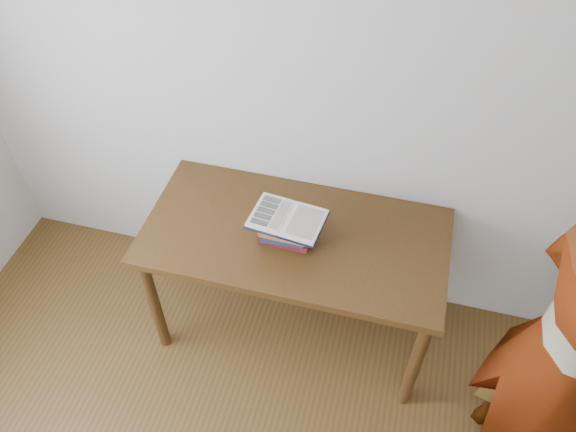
# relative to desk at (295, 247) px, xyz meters

# --- Properties ---
(room_shell) EXTENTS (3.54, 3.54, 2.62)m
(room_shell) POSITION_rel_desk_xyz_m (-0.20, -1.37, 0.94)
(room_shell) COLOR #B4B1AB
(room_shell) RESTS_ON ground
(desk) EXTENTS (1.46, 0.73, 0.78)m
(desk) POSITION_rel_desk_xyz_m (0.00, 0.00, 0.00)
(desk) COLOR #482C12
(desk) RESTS_ON ground
(book_stack) EXTENTS (0.25, 0.17, 0.16)m
(book_stack) POSITION_rel_desk_xyz_m (-0.04, -0.04, 0.18)
(book_stack) COLOR #5B161B
(book_stack) RESTS_ON desk
(open_book) EXTENTS (0.35, 0.26, 0.03)m
(open_book) POSITION_rel_desk_xyz_m (-0.02, -0.06, 0.27)
(open_book) COLOR black
(open_book) RESTS_ON book_stack
(reader) EXTENTS (0.60, 0.76, 1.83)m
(reader) POSITION_rel_desk_xyz_m (1.13, -0.45, 0.23)
(reader) COLOR tan
(reader) RESTS_ON ground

